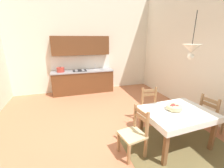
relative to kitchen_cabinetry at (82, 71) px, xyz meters
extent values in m
cube|color=#B7704C|center=(0.15, -2.91, -0.91)|extent=(6.15, 6.96, 0.10)
cube|color=silver|center=(0.15, 0.33, 1.12)|extent=(6.15, 0.12, 3.96)
cube|color=silver|center=(2.98, -2.91, 1.12)|extent=(0.12, 6.96, 3.96)
cube|color=brown|center=(1.41, -3.86, -0.85)|extent=(2.10, 1.60, 0.01)
cube|color=brown|center=(0.01, -0.04, -0.43)|extent=(2.35, 0.60, 0.86)
cube|color=gray|center=(0.01, -0.05, 0.02)|extent=(2.38, 0.63, 0.04)
cube|color=white|center=(0.01, 0.26, 0.32)|extent=(2.35, 0.01, 0.55)
cube|color=brown|center=(0.01, 0.09, 0.99)|extent=(2.16, 0.34, 0.70)
cube|color=black|center=(0.01, -0.31, -0.81)|extent=(2.31, 0.02, 0.09)
cylinder|color=silver|center=(0.53, -0.04, 0.04)|extent=(0.34, 0.34, 0.02)
cylinder|color=silver|center=(0.53, 0.10, 0.15)|extent=(0.02, 0.02, 0.22)
cube|color=black|center=(-0.11, -0.04, 0.05)|extent=(0.52, 0.42, 0.01)
cylinder|color=silver|center=(-0.24, -0.14, 0.06)|extent=(0.11, 0.11, 0.01)
cylinder|color=silver|center=(0.02, -0.14, 0.06)|extent=(0.11, 0.11, 0.01)
cylinder|color=silver|center=(-0.24, 0.06, 0.06)|extent=(0.11, 0.11, 0.01)
cylinder|color=silver|center=(0.02, 0.06, 0.06)|extent=(0.11, 0.11, 0.01)
cylinder|color=#B2382D|center=(-0.82, -0.06, 0.12)|extent=(0.28, 0.28, 0.15)
cylinder|color=#B2382D|center=(-0.82, -0.06, 0.20)|extent=(0.29, 0.29, 0.02)
sphere|color=black|center=(-0.82, -0.06, 0.23)|extent=(0.04, 0.04, 0.04)
cube|color=brown|center=(1.41, -3.76, -0.12)|extent=(1.28, 0.97, 0.02)
cube|color=brown|center=(0.87, -4.18, -0.49)|extent=(0.07, 0.07, 0.73)
cube|color=brown|center=(1.99, -4.13, -0.49)|extent=(0.07, 0.07, 0.73)
cube|color=brown|center=(0.83, -3.39, -0.49)|extent=(0.07, 0.07, 0.73)
cube|color=brown|center=(1.95, -3.33, -0.49)|extent=(0.07, 0.07, 0.73)
cube|color=white|center=(1.41, -3.76, -0.10)|extent=(1.34, 1.04, 0.00)
cube|color=white|center=(1.43, -4.24, -0.17)|extent=(1.30, 0.07, 0.12)
cube|color=white|center=(1.39, -3.27, -0.17)|extent=(1.30, 0.07, 0.12)
cube|color=white|center=(0.76, -3.79, -0.17)|extent=(0.05, 0.97, 0.12)
cube|color=white|center=(2.06, -3.73, -0.17)|extent=(0.05, 0.97, 0.12)
cube|color=#D1BC89|center=(1.35, -2.95, -0.43)|extent=(0.46, 0.46, 0.04)
cube|color=#A3754C|center=(1.51, -3.15, -0.65)|extent=(0.05, 0.05, 0.41)
cube|color=#A3754C|center=(1.15, -3.11, -0.65)|extent=(0.05, 0.05, 0.41)
cube|color=#A3754C|center=(1.55, -2.79, -0.39)|extent=(0.05, 0.05, 0.93)
cube|color=#A3754C|center=(1.19, -2.75, -0.39)|extent=(0.05, 0.05, 0.93)
cube|color=#A3754C|center=(1.37, -2.77, -0.01)|extent=(0.32, 0.06, 0.07)
cube|color=#A3754C|center=(1.37, -2.77, -0.12)|extent=(0.32, 0.06, 0.07)
cube|color=#D1BC89|center=(0.44, -3.78, -0.43)|extent=(0.48, 0.48, 0.04)
cube|color=#A3754C|center=(0.29, -3.99, -0.65)|extent=(0.05, 0.05, 0.41)
cube|color=#A3754C|center=(0.23, -3.63, -0.65)|extent=(0.05, 0.05, 0.41)
cube|color=#A3754C|center=(0.65, -3.93, -0.39)|extent=(0.05, 0.05, 0.93)
cube|color=#A3754C|center=(0.59, -3.57, -0.39)|extent=(0.05, 0.05, 0.93)
cube|color=#A3754C|center=(0.62, -3.75, -0.01)|extent=(0.08, 0.32, 0.07)
cube|color=#A3754C|center=(0.62, -3.75, -0.12)|extent=(0.08, 0.32, 0.07)
cube|color=#D1BC89|center=(2.46, -3.68, -0.43)|extent=(0.48, 0.48, 0.04)
cube|color=#A3754C|center=(2.62, -3.48, -0.65)|extent=(0.05, 0.05, 0.41)
cube|color=#A3754C|center=(2.67, -3.83, -0.65)|extent=(0.05, 0.05, 0.41)
cube|color=#A3754C|center=(2.26, -3.53, -0.39)|extent=(0.05, 0.05, 0.93)
cube|color=#A3754C|center=(2.31, -3.89, -0.39)|extent=(0.05, 0.05, 0.93)
cube|color=#A3754C|center=(2.29, -3.71, -0.01)|extent=(0.07, 0.32, 0.07)
cube|color=#A3754C|center=(2.29, -3.71, -0.12)|extent=(0.07, 0.32, 0.07)
cylinder|color=beige|center=(1.37, -3.70, -0.09)|extent=(0.17, 0.17, 0.02)
cylinder|color=beige|center=(1.37, -3.70, -0.04)|extent=(0.30, 0.30, 0.07)
sphere|color=red|center=(1.32, -3.69, -0.03)|extent=(0.09, 0.09, 0.09)
sphere|color=red|center=(1.42, -3.72, -0.04)|extent=(0.08, 0.08, 0.08)
sphere|color=red|center=(1.37, -3.67, -0.03)|extent=(0.10, 0.10, 0.10)
cylinder|color=black|center=(1.53, -3.75, 1.42)|extent=(0.01, 0.01, 0.57)
cone|color=silver|center=(1.53, -3.75, 1.09)|extent=(0.32, 0.32, 0.14)
sphere|color=white|center=(1.53, -3.75, 0.95)|extent=(0.11, 0.11, 0.11)
camera|label=1|loc=(-0.61, -5.90, 1.27)|focal=23.96mm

